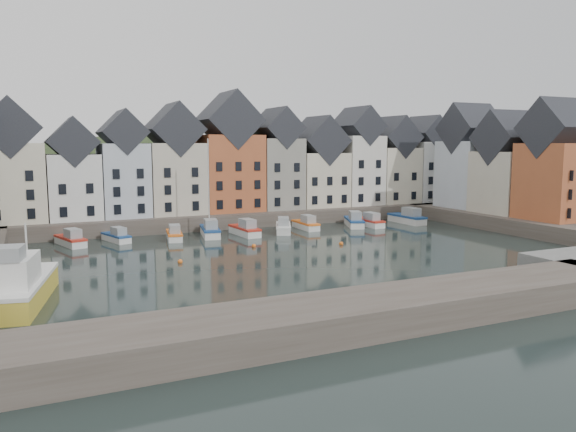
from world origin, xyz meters
TOP-DOWN VIEW (x-y plane):
  - ground at (0.00, 0.00)m, footprint 260.00×260.00m
  - far_quay at (0.00, 30.00)m, footprint 90.00×16.00m
  - right_quay at (37.00, 3.00)m, footprint 14.00×54.00m
  - near_wall at (-10.00, -22.00)m, footprint 50.00×6.00m
  - hillside at (0.02, 56.00)m, footprint 153.60×70.40m
  - far_terrace at (3.21, 28.00)m, footprint 72.37×8.16m
  - right_terrace at (36.00, 8.07)m, footprint 8.30×24.25m
  - mooring_buoys at (-4.00, 5.33)m, footprint 20.50×5.50m
  - boat_a at (-23.22, 18.12)m, footprint 3.45×6.32m
  - boat_b at (-17.91, 18.72)m, footprint 3.09×5.63m
  - boat_c at (-11.11, 17.14)m, footprint 2.75×5.92m
  - boat_d at (-6.26, 17.68)m, footprint 3.37×7.03m
  - boat_e at (-1.84, 16.54)m, footprint 2.41×6.57m
  - boat_f at (3.75, 16.61)m, footprint 4.33×6.52m
  - boat_g at (7.92, 17.99)m, footprint 2.03×5.99m
  - boat_h at (15.47, 17.32)m, footprint 4.43×6.90m
  - boat_i at (17.46, 16.51)m, footprint 2.14×6.12m
  - boat_j at (24.63, 16.75)m, footprint 2.34×7.09m
  - large_vessel at (-28.45, -6.76)m, footprint 5.56×12.20m

SIDE VIEW (x-z plane):
  - hillside at x=0.02m, z-range -49.96..14.04m
  - ground at x=0.00m, z-range 0.00..0.00m
  - mooring_buoys at x=-4.00m, z-range -0.10..0.40m
  - boat_b at x=-17.91m, z-range -0.42..1.65m
  - boat_c at x=-11.11m, z-range -0.44..1.75m
  - boat_g at x=7.92m, z-range -0.46..1.82m
  - boat_a at x=-23.22m, z-range -0.47..1.85m
  - boat_i at x=17.46m, z-range -0.47..1.85m
  - boat_f at x=3.75m, z-range -0.49..1.92m
  - boat_e at x=-1.84m, z-range -0.50..1.98m
  - boat_h at x=15.47m, z-range -0.51..2.03m
  - boat_j at x=24.63m, z-range -0.55..2.16m
  - boat_d at x=-6.26m, z-range -5.61..7.29m
  - far_quay at x=0.00m, z-range 0.00..2.00m
  - right_quay at x=37.00m, z-range 0.00..2.00m
  - near_wall at x=-10.00m, z-range 0.00..2.00m
  - large_vessel at x=-28.45m, z-range -1.63..4.51m
  - far_terrace at x=3.21m, z-range -0.01..17.76m
  - right_terrace at x=36.00m, z-range 0.73..17.10m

